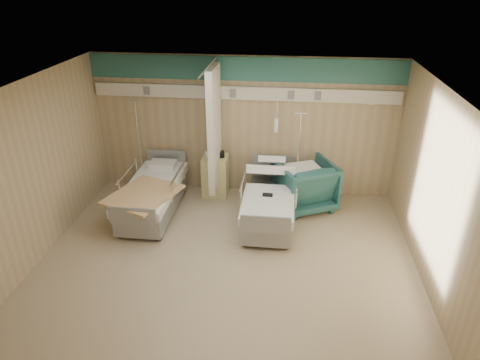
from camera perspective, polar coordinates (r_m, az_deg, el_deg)
name	(u,v)px	position (r m, az deg, el deg)	size (l,w,h in m)	color
ground	(227,260)	(7.04, -1.77, -10.59)	(6.00, 5.00, 0.00)	#9C886B
room_walls	(225,147)	(6.35, -1.95, 4.41)	(6.04, 5.04, 2.82)	tan
bed_right	(269,205)	(7.91, 3.88, -3.41)	(1.00, 2.16, 0.63)	silver
bed_left	(153,199)	(8.28, -11.51, -2.47)	(1.00, 2.16, 0.63)	silver
bedside_cabinet	(215,176)	(8.76, -3.29, 0.56)	(0.50, 0.48, 0.85)	#CDC980
visitor_armchair	(304,185)	(8.36, 8.59, -0.63)	(1.02, 1.05, 0.96)	#205152
waffle_blanket	(304,160)	(8.14, 8.56, 2.60)	(0.62, 0.55, 0.07)	white
iv_stand_right	(296,183)	(8.63, 7.52, -0.42)	(0.33, 0.33, 1.84)	silver
iv_stand_left	(143,173)	(9.14, -12.85, 0.87)	(0.35, 0.35, 1.96)	silver
call_remote	(268,195)	(7.56, 3.70, -1.98)	(0.18, 0.08, 0.04)	black
tan_blanket	(143,195)	(7.74, -12.80, -1.91)	(0.98, 1.23, 0.04)	tan
toiletry_bag	(219,154)	(8.54, -2.84, 3.42)	(0.21, 0.13, 0.12)	black
white_cup	(207,154)	(8.56, -4.43, 3.46)	(0.09, 0.09, 0.13)	white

